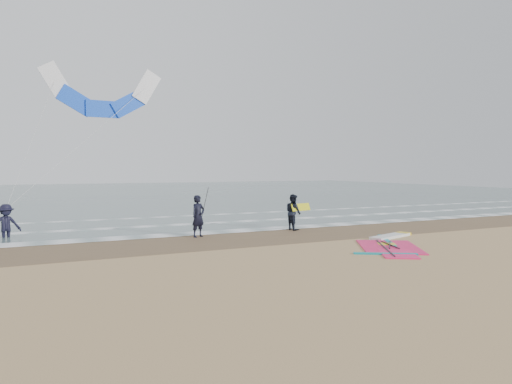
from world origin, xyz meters
name	(u,v)px	position (x,y,z in m)	size (l,w,h in m)	color
ground	(329,260)	(0.00, 0.00, 0.00)	(120.00, 120.00, 0.00)	tan
sea_water	(121,193)	(0.00, 48.00, 0.01)	(120.00, 80.00, 0.02)	#47605E
wet_sand_band	(258,237)	(0.00, 6.00, 0.00)	(120.00, 5.00, 0.01)	brown
foam_waterline	(224,226)	(0.00, 10.44, 0.03)	(120.00, 9.15, 0.02)	white
windsurf_rig	(391,244)	(4.24, 1.62, 0.04)	(5.59, 5.29, 0.13)	white
person_standing	(198,216)	(-2.58, 7.14, 1.00)	(0.73, 0.48, 1.99)	black
person_walking	(293,212)	(2.73, 7.41, 0.95)	(0.92, 0.72, 1.90)	black
person_wading	(6,217)	(-10.81, 10.61, 0.97)	(1.26, 0.72, 1.95)	black
held_pole	(204,206)	(-2.28, 7.14, 1.46)	(0.17, 0.86, 1.82)	black
carried_kiteboard	(301,207)	(3.13, 7.31, 1.20)	(1.30, 0.51, 0.39)	yellow
surf_kite	(103,96)	(-6.08, 13.51, 7.29)	(8.06, 3.05, 7.70)	white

